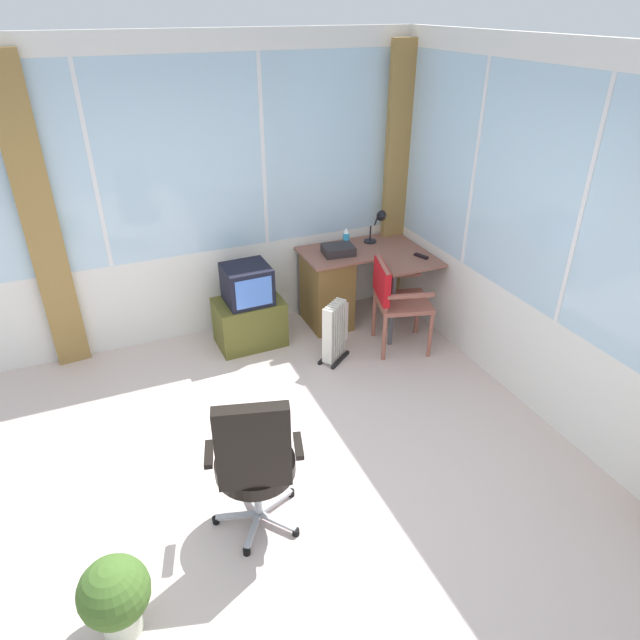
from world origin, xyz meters
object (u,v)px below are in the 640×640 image
paper_tray (338,250)px  tv_on_stand (249,310)px  desk (332,286)px  office_chair (255,460)px  tv_remote (421,256)px  potted_plant (115,595)px  space_heater (336,331)px  wooden_armchair (392,294)px  desk_lamp (380,222)px  spray_bottle (346,238)px

paper_tray → tv_on_stand: 1.06m
desk → office_chair: 2.73m
tv_remote → tv_on_stand: (-1.67, 0.35, -0.42)m
desk → potted_plant: 3.54m
space_heater → tv_on_stand: bearing=138.6°
desk → wooden_armchair: 0.75m
office_chair → desk_lamp: bearing=48.4°
paper_tray → potted_plant: bearing=-133.5°
tv_on_stand → space_heater: bearing=-41.4°
desk → office_chair: size_ratio=1.13×
tv_remote → paper_tray: paper_tray is taller
tv_on_stand → potted_plant: tv_on_stand is taller
wooden_armchair → tv_on_stand: (-1.22, 0.59, -0.21)m
wooden_armchair → tv_on_stand: 1.37m
desk → space_heater: bearing=-111.2°
office_chair → tv_remote: bearing=39.0°
desk → desk_lamp: size_ratio=3.44×
space_heater → potted_plant: bearing=-137.6°
spray_bottle → potted_plant: size_ratio=0.44×
tv_remote → tv_on_stand: bearing=146.8°
desk_lamp → office_chair: bearing=-131.6°
tv_remote → space_heater: 1.15m
wooden_armchair → desk: bearing=115.7°
spray_bottle → office_chair: office_chair is taller
spray_bottle → potted_plant: spray_bottle is taller
tv_on_stand → spray_bottle: bearing=8.1°
tv_remote → potted_plant: 3.88m
spray_bottle → desk: bearing=-154.9°
office_chair → space_heater: 2.08m
tv_on_stand → tv_remote: bearing=-11.7°
desk_lamp → paper_tray: desk_lamp is taller
wooden_armchair → potted_plant: wooden_armchair is taller
spray_bottle → office_chair: size_ratio=0.20×
desk_lamp → tv_remote: size_ratio=2.32×
desk → office_chair: office_chair is taller
spray_bottle → space_heater: size_ratio=0.37×
desk → space_heater: size_ratio=2.03×
wooden_armchair → office_chair: 2.44m
desk_lamp → space_heater: 1.30m
office_chair → space_heater: size_ratio=1.80×
paper_tray → desk: bearing=156.1°
paper_tray → space_heater: 0.86m
desk_lamp → potted_plant: 4.07m
desk_lamp → spray_bottle: (-0.37, 0.01, -0.12)m
office_chair → space_heater: bearing=51.9°
paper_tray → desk_lamp: bearing=11.9°
spray_bottle → wooden_armchair: spray_bottle is taller
spray_bottle → tv_on_stand: 1.22m
desk → tv_on_stand: bearing=-175.9°
desk → potted_plant: (-2.40, -2.61, -0.14)m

